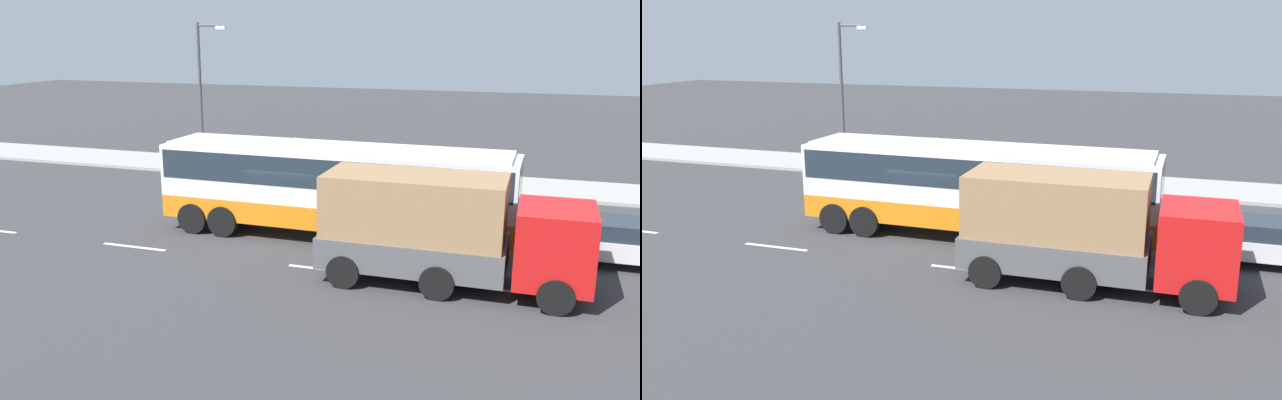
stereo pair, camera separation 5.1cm
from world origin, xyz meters
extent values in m
plane|color=#333335|center=(0.00, 0.00, 0.00)|extent=(120.00, 120.00, 0.00)
cube|color=gray|center=(0.00, 9.93, 0.07)|extent=(80.00, 4.00, 0.15)
cube|color=white|center=(-4.52, -3.15, 0.00)|extent=(2.40, 0.16, 0.01)
cube|color=white|center=(2.32, -3.15, 0.00)|extent=(2.40, 0.16, 0.01)
cube|color=white|center=(8.48, -3.15, 0.00)|extent=(2.40, 0.16, 0.01)
cube|color=orange|center=(1.59, 0.03, 0.95)|extent=(12.40, 2.56, 0.80)
cube|color=silver|center=(1.59, 0.03, 2.26)|extent=(12.40, 2.56, 1.82)
cube|color=#1E2833|center=(1.59, 0.03, 2.51)|extent=(12.15, 2.58, 1.00)
cube|color=#1E2833|center=(7.72, -0.05, 2.35)|extent=(0.15, 2.22, 1.45)
cube|color=silver|center=(1.59, 0.03, 3.22)|extent=(11.90, 2.41, 0.12)
cylinder|color=black|center=(6.19, 1.12, 0.55)|extent=(1.10, 0.31, 1.10)
cylinder|color=black|center=(6.16, -1.18, 0.55)|extent=(1.10, 0.31, 1.10)
cylinder|color=black|center=(-2.18, 1.23, 0.55)|extent=(1.10, 0.31, 1.10)
cylinder|color=black|center=(-2.21, -1.08, 0.55)|extent=(1.10, 0.31, 1.10)
cylinder|color=black|center=(-3.38, 1.24, 0.55)|extent=(1.10, 0.31, 1.10)
cylinder|color=black|center=(-3.41, -1.07, 0.55)|extent=(1.10, 0.31, 1.10)
cube|color=red|center=(8.86, -3.22, 1.52)|extent=(2.03, 2.47, 2.07)
cube|color=#4C4C4F|center=(5.00, -3.20, 0.93)|extent=(5.30, 2.49, 0.90)
cube|color=olive|center=(5.00, -3.20, 2.28)|extent=(5.09, 2.39, 1.79)
cylinder|color=black|center=(8.97, -2.04, 0.48)|extent=(0.96, 0.28, 0.96)
cylinder|color=black|center=(8.96, -4.40, 0.48)|extent=(0.96, 0.28, 0.96)
cylinder|color=black|center=(5.91, -2.02, 0.48)|extent=(0.96, 0.28, 0.96)
cylinder|color=black|center=(5.90, -4.39, 0.48)|extent=(0.96, 0.28, 0.96)
cylinder|color=black|center=(3.26, -2.01, 0.48)|extent=(0.96, 0.28, 0.96)
cylinder|color=black|center=(3.25, -4.38, 0.48)|extent=(0.96, 0.28, 0.96)
cube|color=silver|center=(11.16, 0.26, 0.62)|extent=(4.68, 1.85, 0.60)
cube|color=#1E2833|center=(10.90, 0.26, 1.17)|extent=(2.57, 1.70, 0.50)
cylinder|color=black|center=(9.47, 1.14, 0.32)|extent=(0.64, 0.20, 0.64)
cylinder|color=black|center=(9.47, -0.63, 0.32)|extent=(0.64, 0.20, 0.64)
cylinder|color=black|center=(5.20, 8.96, 0.53)|extent=(0.14, 0.14, 0.76)
cylinder|color=black|center=(5.07, 9.05, 0.53)|extent=(0.14, 0.14, 0.76)
cylinder|color=#338C4C|center=(5.14, 9.00, 1.19)|extent=(0.32, 0.32, 0.57)
sphere|color=brown|center=(5.14, 9.00, 1.58)|extent=(0.20, 0.20, 0.20)
cylinder|color=black|center=(-3.38, 9.57, 0.59)|extent=(0.14, 0.14, 0.88)
cylinder|color=black|center=(-3.54, 9.59, 0.59)|extent=(0.14, 0.14, 0.88)
cylinder|color=#B2333F|center=(-3.46, 9.58, 1.35)|extent=(0.32, 0.32, 0.66)
sphere|color=brown|center=(-3.46, 9.58, 1.80)|extent=(0.24, 0.24, 0.24)
cylinder|color=#47474C|center=(-8.21, 8.62, 3.82)|extent=(0.16, 0.16, 7.34)
cylinder|color=#47474C|center=(-7.57, 8.62, 7.34)|extent=(1.28, 0.10, 0.10)
cube|color=silver|center=(-6.93, 8.62, 7.24)|extent=(0.50, 0.24, 0.16)
camera|label=1|loc=(8.33, -21.44, 7.14)|focal=37.38mm
camera|label=2|loc=(8.28, -21.46, 7.14)|focal=37.38mm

